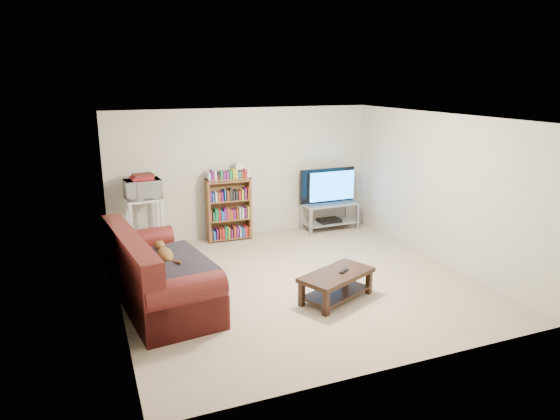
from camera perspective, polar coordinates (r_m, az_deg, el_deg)
name	(u,v)px	position (r m, az deg, el deg)	size (l,w,h in m)	color
floor	(296,281)	(7.51, 1.86, -8.06)	(5.00, 5.00, 0.00)	#C5AE92
ceiling	(298,117)	(6.94, 2.03, 10.53)	(5.00, 5.00, 0.00)	white
wall_back	(244,173)	(9.42, -4.19, 4.28)	(5.00, 5.00, 0.00)	beige
wall_front	(399,260)	(5.04, 13.47, -5.54)	(5.00, 5.00, 0.00)	beige
wall_left	(114,220)	(6.57, -18.48, -1.13)	(5.00, 5.00, 0.00)	beige
wall_right	(439,189)	(8.42, 17.73, 2.35)	(5.00, 5.00, 0.00)	beige
sofa	(154,279)	(6.87, -14.23, -7.67)	(1.29, 2.43, 0.99)	#5A1917
blanket	(170,264)	(6.69, -12.41, -6.05)	(0.90, 1.16, 0.10)	black
cat	(166,255)	(6.86, -12.95, -5.02)	(0.25, 0.63, 0.19)	brown
coffee_table	(336,281)	(6.84, 6.46, -8.06)	(1.19, 0.92, 0.39)	black
remote	(344,271)	(6.84, 7.32, -6.93)	(0.17, 0.05, 0.02)	black
tv_stand	(329,212)	(9.89, 5.67, -0.20)	(1.10, 0.51, 0.54)	#999EA3
television	(330,186)	(9.77, 5.75, 2.72)	(1.17, 0.15, 0.67)	black
dvd_player	(329,220)	(9.94, 5.64, -1.18)	(0.43, 0.30, 0.06)	black
bookshelf	(229,208)	(9.20, -5.88, 0.19)	(0.82, 0.27, 1.17)	brown
shelf_clutter	(233,172)	(9.09, -5.41, 4.38)	(0.60, 0.18, 0.28)	silver
microwave_stand	(145,218)	(8.82, -15.19, -0.88)	(0.63, 0.48, 0.95)	silver
microwave	(143,189)	(8.70, -15.42, 2.33)	(0.59, 0.40, 0.32)	silver
game_boxes	(142,178)	(8.67, -15.50, 3.54)	(0.35, 0.30, 0.05)	maroon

